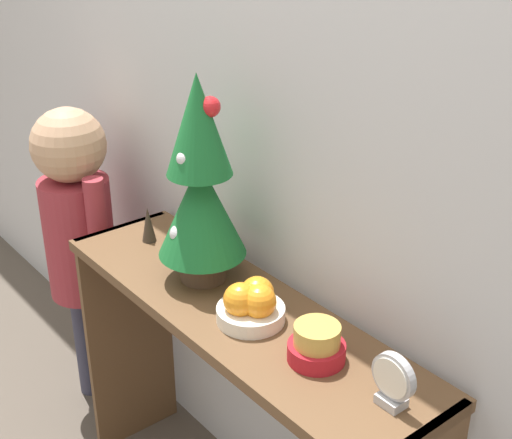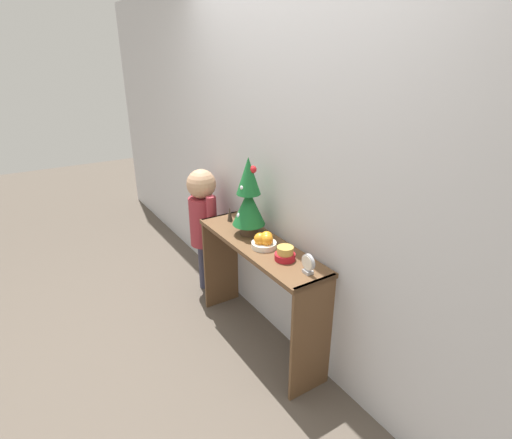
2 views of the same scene
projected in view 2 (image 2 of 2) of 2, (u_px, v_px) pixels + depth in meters
The scene contains 9 objects.
ground_plane at pixel (240, 347), 2.84m from camera, with size 12.00×12.00×0.00m, color brown.
back_wall at pixel (287, 169), 2.54m from camera, with size 7.00×0.05×2.50m, color silver.
console_table at pixel (259, 268), 2.69m from camera, with size 1.15×0.32×0.78m.
mini_tree at pixel (249, 198), 2.65m from camera, with size 0.22×0.22×0.54m.
fruit_bowl at pixel (264, 241), 2.54m from camera, with size 0.16×0.16×0.10m.
singing_bowl at pixel (285, 254), 2.39m from camera, with size 0.13×0.13×0.09m.
desk_clock at pixel (308, 264), 2.23m from camera, with size 0.10×0.04×0.12m.
figurine at pixel (230, 214), 2.94m from camera, with size 0.04×0.04×0.10m.
child_figure at pixel (203, 216), 3.27m from camera, with size 0.35×0.24×1.09m.
Camera 2 is at (1.98, -1.12, 1.93)m, focal length 28.00 mm.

